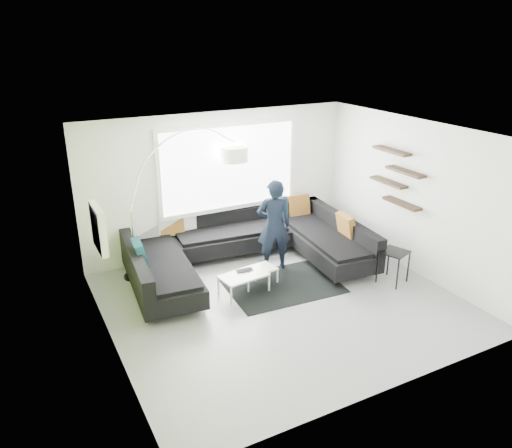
{
  "coord_description": "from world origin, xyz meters",
  "views": [
    {
      "loc": [
        -3.74,
        -6.24,
        4.22
      ],
      "look_at": [
        -0.02,
        0.9,
        1.08
      ],
      "focal_mm": 35.0,
      "sensor_mm": 36.0,
      "label": 1
    }
  ],
  "objects_px": {
    "coffee_table": "(251,279)",
    "laptop": "(246,271)",
    "person": "(274,225)",
    "sectional_sofa": "(246,250)",
    "arc_lamp": "(130,212)",
    "side_table": "(393,267)"
  },
  "relations": [
    {
      "from": "arc_lamp",
      "to": "coffee_table",
      "type": "bearing_deg",
      "value": -40.48
    },
    {
      "from": "person",
      "to": "laptop",
      "type": "bearing_deg",
      "value": 51.51
    },
    {
      "from": "arc_lamp",
      "to": "laptop",
      "type": "distance_m",
      "value": 2.24
    },
    {
      "from": "sectional_sofa",
      "to": "coffee_table",
      "type": "distance_m",
      "value": 0.76
    },
    {
      "from": "coffee_table",
      "to": "side_table",
      "type": "distance_m",
      "value": 2.53
    },
    {
      "from": "person",
      "to": "sectional_sofa",
      "type": "bearing_deg",
      "value": 3.35
    },
    {
      "from": "sectional_sofa",
      "to": "arc_lamp",
      "type": "height_order",
      "value": "arc_lamp"
    },
    {
      "from": "sectional_sofa",
      "to": "laptop",
      "type": "xyz_separation_m",
      "value": [
        -0.36,
        -0.68,
        -0.06
      ]
    },
    {
      "from": "laptop",
      "to": "person",
      "type": "bearing_deg",
      "value": 35.03
    },
    {
      "from": "sectional_sofa",
      "to": "arc_lamp",
      "type": "relative_size",
      "value": 1.74
    },
    {
      "from": "coffee_table",
      "to": "laptop",
      "type": "xyz_separation_m",
      "value": [
        -0.1,
        -0.0,
        0.18
      ]
    },
    {
      "from": "laptop",
      "to": "coffee_table",
      "type": "bearing_deg",
      "value": 5.06
    },
    {
      "from": "arc_lamp",
      "to": "sectional_sofa",
      "type": "bearing_deg",
      "value": -20.56
    },
    {
      "from": "side_table",
      "to": "laptop",
      "type": "distance_m",
      "value": 2.63
    },
    {
      "from": "laptop",
      "to": "side_table",
      "type": "bearing_deg",
      "value": -18.47
    },
    {
      "from": "person",
      "to": "laptop",
      "type": "xyz_separation_m",
      "value": [
        -0.85,
        -0.53,
        -0.51
      ]
    },
    {
      "from": "sectional_sofa",
      "to": "laptop",
      "type": "height_order",
      "value": "sectional_sofa"
    },
    {
      "from": "arc_lamp",
      "to": "side_table",
      "type": "relative_size",
      "value": 4.32
    },
    {
      "from": "side_table",
      "to": "person",
      "type": "bearing_deg",
      "value": 136.77
    },
    {
      "from": "coffee_table",
      "to": "laptop",
      "type": "relative_size",
      "value": 3.38
    },
    {
      "from": "side_table",
      "to": "coffee_table",
      "type": "bearing_deg",
      "value": 157.6
    },
    {
      "from": "sectional_sofa",
      "to": "laptop",
      "type": "distance_m",
      "value": 0.77
    }
  ]
}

